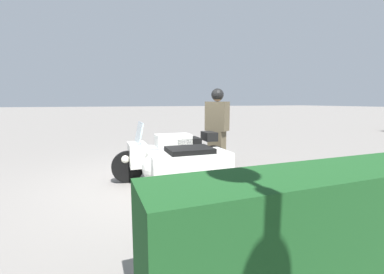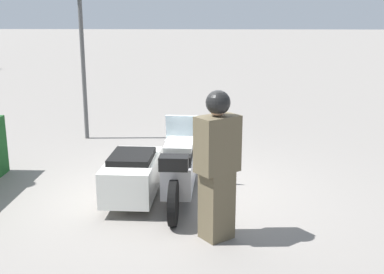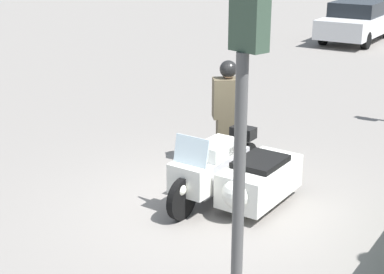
% 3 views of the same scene
% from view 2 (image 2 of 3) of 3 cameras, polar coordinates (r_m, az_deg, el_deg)
% --- Properties ---
extents(ground_plane, '(160.00, 160.00, 0.00)m').
position_cam_2_polar(ground_plane, '(7.53, -2.80, -6.38)').
color(ground_plane, slate).
extents(police_motorcycle, '(2.39, 1.34, 1.14)m').
position_cam_2_polar(police_motorcycle, '(7.11, -4.55, -3.82)').
color(police_motorcycle, black).
rests_on(police_motorcycle, ground).
extents(officer_rider, '(0.55, 0.58, 1.83)m').
position_cam_2_polar(officer_rider, '(5.70, 3.01, -3.02)').
color(officer_rider, brown).
rests_on(officer_rider, ground).
extents(traffic_light_near, '(0.22, 0.29, 3.41)m').
position_cam_2_polar(traffic_light_near, '(10.53, -13.06, 11.72)').
color(traffic_light_near, '#4C4C4C').
rests_on(traffic_light_near, ground).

